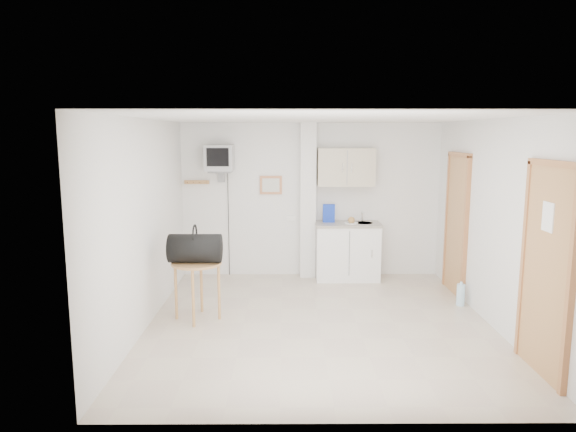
{
  "coord_description": "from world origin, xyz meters",
  "views": [
    {
      "loc": [
        -0.42,
        -6.08,
        2.32
      ],
      "look_at": [
        -0.38,
        0.6,
        1.25
      ],
      "focal_mm": 32.0,
      "sensor_mm": 36.0,
      "label": 1
    }
  ],
  "objects_px": {
    "duffel_bag": "(195,248)",
    "water_bottle": "(461,295)",
    "round_table": "(197,270)",
    "crt_television": "(220,159)"
  },
  "relations": [
    {
      "from": "duffel_bag",
      "to": "water_bottle",
      "type": "height_order",
      "value": "duffel_bag"
    },
    {
      "from": "round_table",
      "to": "water_bottle",
      "type": "relative_size",
      "value": 2.23
    },
    {
      "from": "crt_television",
      "to": "duffel_bag",
      "type": "relative_size",
      "value": 3.33
    },
    {
      "from": "round_table",
      "to": "duffel_bag",
      "type": "height_order",
      "value": "duffel_bag"
    },
    {
      "from": "duffel_bag",
      "to": "round_table",
      "type": "bearing_deg",
      "value": 52.21
    },
    {
      "from": "crt_television",
      "to": "round_table",
      "type": "height_order",
      "value": "crt_television"
    },
    {
      "from": "water_bottle",
      "to": "crt_television",
      "type": "bearing_deg",
      "value": 158.19
    },
    {
      "from": "crt_television",
      "to": "duffel_bag",
      "type": "xyz_separation_m",
      "value": [
        -0.08,
        -1.89,
        -1.01
      ]
    },
    {
      "from": "round_table",
      "to": "duffel_bag",
      "type": "distance_m",
      "value": 0.29
    },
    {
      "from": "duffel_bag",
      "to": "water_bottle",
      "type": "bearing_deg",
      "value": 8.7
    }
  ]
}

